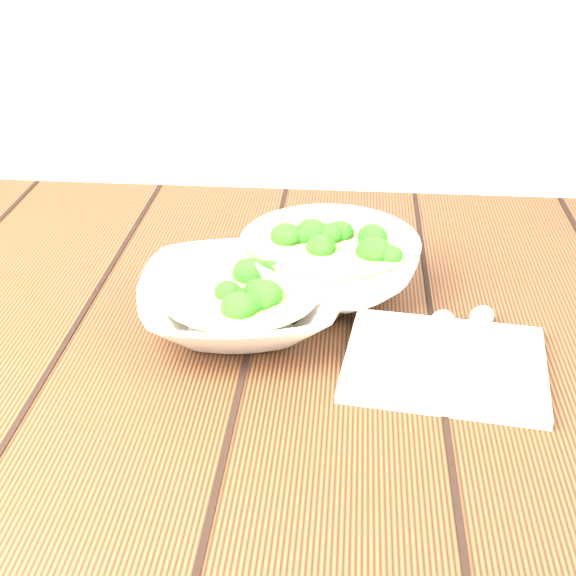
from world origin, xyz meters
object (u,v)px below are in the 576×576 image
Objects in this scene: table at (274,407)px; soup_bowl_back at (329,262)px; trivet at (307,301)px; napkin at (445,363)px; soup_bowl_front at (240,301)px.

soup_bowl_back is (0.06, 0.08, 0.16)m from table.
napkin is (0.15, -0.11, -0.01)m from trivet.
napkin is (0.19, -0.07, 0.13)m from table.
trivet is 0.18m from napkin.
trivet is at bearing 151.79° from napkin.
soup_bowl_front reaches higher than table.
soup_bowl_back is (0.10, 0.09, 0.01)m from soup_bowl_front.
soup_bowl_back is 0.06m from trivet.
soup_bowl_front is 1.25× the size of napkin.
table is 0.14m from trivet.
soup_bowl_back is 0.20m from napkin.
trivet is at bearing -115.05° from soup_bowl_back.
table is 4.84× the size of soup_bowl_back.
soup_bowl_back reaches higher than soup_bowl_front.
soup_bowl_front is at bearing -137.67° from soup_bowl_back.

